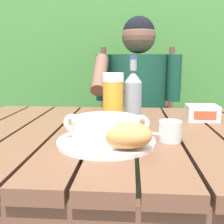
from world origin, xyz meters
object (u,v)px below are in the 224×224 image
(chair_near_diner, at_px, (136,130))
(butter_tub, at_px, (202,113))
(bread_roll, at_px, (127,135))
(beer_bottle, at_px, (133,96))
(serving_plate, at_px, (106,141))
(water_glass_small, at_px, (170,131))
(person_eating, at_px, (137,105))
(table_knife, at_px, (149,133))
(beer_glass, at_px, (113,100))
(soup_bowl, at_px, (106,128))

(chair_near_diner, relative_size, butter_tub, 8.98)
(bread_roll, distance_m, butter_tub, 0.47)
(bread_roll, bearing_deg, beer_bottle, 87.20)
(serving_plate, height_order, water_glass_small, water_glass_small)
(chair_near_diner, height_order, person_eating, person_eating)
(beer_bottle, xyz_separation_m, table_knife, (0.05, -0.13, -0.10))
(chair_near_diner, bearing_deg, table_knife, -88.79)
(chair_near_diner, distance_m, beer_glass, 0.87)
(bread_roll, bearing_deg, person_eating, 87.12)
(person_eating, distance_m, beer_glass, 0.63)
(person_eating, bearing_deg, bread_roll, -92.88)
(bread_roll, height_order, beer_bottle, beer_bottle)
(beer_bottle, xyz_separation_m, butter_tub, (0.27, 0.08, -0.07))
(soup_bowl, bearing_deg, person_eating, 82.68)
(water_glass_small, xyz_separation_m, butter_tub, (0.16, 0.28, -0.00))
(serving_plate, relative_size, table_knife, 1.71)
(person_eating, relative_size, butter_tub, 10.33)
(water_glass_small, distance_m, table_knife, 0.09)
(person_eating, bearing_deg, beer_glass, -99.17)
(serving_plate, xyz_separation_m, beer_glass, (0.01, 0.20, 0.09))
(beer_bottle, distance_m, butter_tub, 0.29)
(soup_bowl, bearing_deg, water_glass_small, 10.93)
(soup_bowl, xyz_separation_m, butter_tub, (0.34, 0.31, -0.01))
(bread_roll, xyz_separation_m, table_knife, (0.07, 0.17, -0.04))
(butter_tub, xyz_separation_m, table_knife, (-0.21, -0.21, -0.03))
(person_eating, distance_m, beer_bottle, 0.59)
(beer_bottle, height_order, table_knife, beer_bottle)
(chair_near_diner, xyz_separation_m, soup_bowl, (-0.11, -1.01, 0.27))
(beer_glass, bearing_deg, chair_near_diner, 82.86)
(table_knife, bearing_deg, beer_glass, 139.85)
(beer_glass, distance_m, water_glass_small, 0.25)
(person_eating, bearing_deg, beer_bottle, -92.92)
(chair_near_diner, distance_m, soup_bowl, 1.05)
(soup_bowl, relative_size, table_knife, 1.50)
(person_eating, distance_m, bread_roll, 0.88)
(beer_bottle, bearing_deg, serving_plate, -107.74)
(chair_near_diner, bearing_deg, beer_glass, -97.14)
(serving_plate, relative_size, butter_tub, 2.37)
(serving_plate, distance_m, bread_roll, 0.10)
(person_eating, height_order, soup_bowl, person_eating)
(chair_near_diner, relative_size, serving_plate, 3.79)
(beer_bottle, xyz_separation_m, water_glass_small, (0.11, -0.20, -0.07))
(butter_tub, distance_m, table_knife, 0.30)
(soup_bowl, bearing_deg, chair_near_diner, 83.94)
(bread_roll, bearing_deg, butter_tub, 53.59)
(chair_near_diner, relative_size, soup_bowl, 4.34)
(soup_bowl, xyz_separation_m, beer_bottle, (0.07, 0.23, 0.06))
(bread_roll, height_order, butter_tub, bread_roll)
(person_eating, bearing_deg, serving_plate, -97.32)
(water_glass_small, bearing_deg, butter_tub, 60.01)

